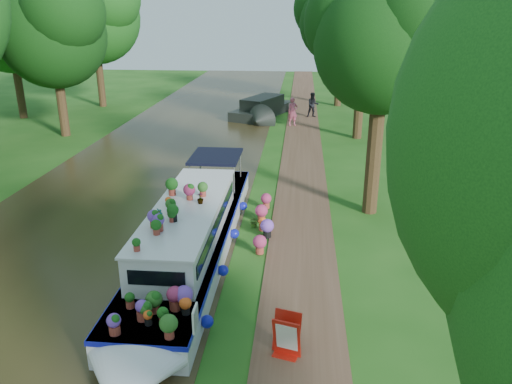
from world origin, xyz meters
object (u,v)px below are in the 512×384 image
object	(u,v)px
plant_boat	(189,236)
pedestrian_pink	(293,112)
second_boat	(263,109)
sandwich_board	(287,337)
pedestrian_dark	(313,105)

from	to	relation	value
plant_boat	pedestrian_pink	distance (m)	19.89
second_boat	pedestrian_pink	size ratio (longest dim) A/B	4.25
second_boat	sandwich_board	world-z (taller)	second_boat
pedestrian_pink	pedestrian_dark	world-z (taller)	pedestrian_pink
plant_boat	sandwich_board	distance (m)	5.28
plant_boat	pedestrian_dark	bearing A→B (deg)	79.61
second_boat	pedestrian_pink	world-z (taller)	pedestrian_pink
plant_boat	pedestrian_dark	distance (m)	23.01
pedestrian_pink	sandwich_board	bearing A→B (deg)	-107.74
second_boat	sandwich_board	distance (m)	26.98
second_boat	sandwich_board	bearing A→B (deg)	-61.10
second_boat	pedestrian_dark	bearing A→B (deg)	23.52
plant_boat	sandwich_board	size ratio (longest dim) A/B	13.54
plant_boat	sandwich_board	bearing A→B (deg)	-53.48
second_boat	pedestrian_dark	xyz separation A→B (m)	(3.65, 0.01, 0.33)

